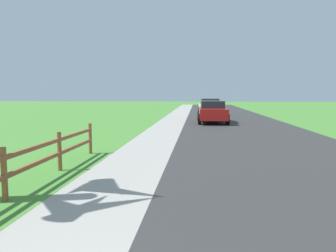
# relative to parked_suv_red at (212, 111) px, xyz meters

# --- Properties ---
(ground_plane) EXTENTS (120.00, 120.00, 0.00)m
(ground_plane) POSITION_rel_parked_suv_red_xyz_m (-1.90, 2.64, -0.78)
(ground_plane) COLOR #478533
(road_asphalt) EXTENTS (7.00, 66.00, 0.01)m
(road_asphalt) POSITION_rel_parked_suv_red_xyz_m (1.60, 4.64, -0.78)
(road_asphalt) COLOR #313131
(road_asphalt) RESTS_ON ground
(curb_concrete) EXTENTS (6.00, 66.00, 0.01)m
(curb_concrete) POSITION_rel_parked_suv_red_xyz_m (-4.90, 4.64, -0.78)
(curb_concrete) COLOR #9F9B93
(curb_concrete) RESTS_ON ground
(grass_verge) EXTENTS (5.00, 66.00, 0.00)m
(grass_verge) POSITION_rel_parked_suv_red_xyz_m (-6.40, 4.64, -0.77)
(grass_verge) COLOR #478533
(grass_verge) RESTS_ON ground
(rail_fence) EXTENTS (0.11, 9.79, 1.03)m
(rail_fence) POSITION_rel_parked_suv_red_xyz_m (-4.62, -17.12, -0.18)
(rail_fence) COLOR brown
(rail_fence) RESTS_ON ground
(parked_suv_red) EXTENTS (2.07, 4.70, 1.52)m
(parked_suv_red) POSITION_rel_parked_suv_red_xyz_m (0.00, 0.00, 0.00)
(parked_suv_red) COLOR maroon
(parked_suv_red) RESTS_ON ground
(parked_car_white) EXTENTS (2.17, 5.05, 1.57)m
(parked_car_white) POSITION_rel_parked_suv_red_xyz_m (0.09, 8.01, 0.01)
(parked_car_white) COLOR white
(parked_car_white) RESTS_ON ground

